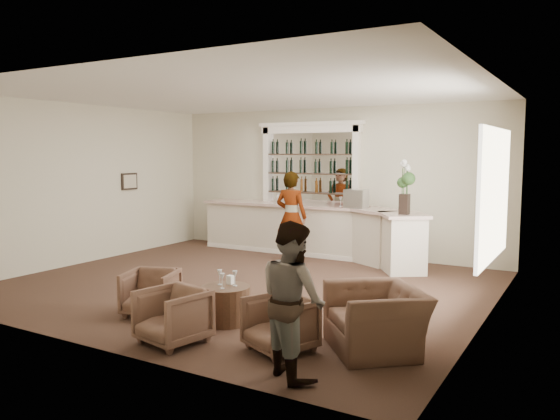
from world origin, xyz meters
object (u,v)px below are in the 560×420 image
object	(u,v)px
sommelier	(291,217)
guest	(293,299)
armchair_center	(173,316)
flower_vase	(405,184)
cocktail_table	(226,304)
armchair_far	(376,319)
armchair_left	(151,292)
espresso_machine	(356,199)
bar_counter	(314,230)
armchair_right	(280,324)

from	to	relation	value
sommelier	guest	bearing A→B (deg)	116.93
sommelier	armchair_center	xyz separation A→B (m)	(1.21, -5.12, -0.62)
armchair_center	flower_vase	size ratio (longest dim) A/B	0.72
cocktail_table	guest	xyz separation A→B (m)	(1.64, -1.08, 0.56)
flower_vase	armchair_center	bearing A→B (deg)	-103.23
sommelier	flower_vase	distance (m)	2.54
sommelier	armchair_far	size ratio (longest dim) A/B	1.68
cocktail_table	sommelier	distance (m)	4.39
flower_vase	armchair_far	bearing A→B (deg)	-76.59
sommelier	armchair_far	bearing A→B (deg)	127.46
cocktail_table	armchair_left	world-z (taller)	armchair_left
espresso_machine	flower_vase	world-z (taller)	flower_vase
guest	armchair_left	size ratio (longest dim) A/B	2.28
armchair_far	espresso_machine	bearing A→B (deg)	164.47
bar_counter	armchair_center	xyz separation A→B (m)	(1.06, -5.90, -0.24)
armchair_center	espresso_machine	world-z (taller)	espresso_machine
guest	armchair_center	bearing A→B (deg)	29.13
guest	armchair_left	xyz separation A→B (m)	(-2.78, 0.85, -0.48)
cocktail_table	armchair_far	bearing A→B (deg)	0.93
cocktail_table	guest	bearing A→B (deg)	-33.52
cocktail_table	armchair_right	xyz separation A→B (m)	(1.18, -0.56, 0.07)
espresso_machine	flower_vase	size ratio (longest dim) A/B	0.43
armchair_far	espresso_machine	size ratio (longest dim) A/B	2.57
guest	armchair_far	bearing A→B (deg)	-81.25
bar_counter	armchair_left	distance (m)	5.15
sommelier	armchair_right	world-z (taller)	sommelier
flower_vase	sommelier	bearing A→B (deg)	-179.07
guest	armchair_far	xyz separation A→B (m)	(0.49, 1.12, -0.44)
armchair_far	cocktail_table	bearing A→B (deg)	-129.54
armchair_center	armchair_far	xyz separation A→B (m)	(2.20, 1.02, 0.03)
guest	armchair_center	xyz separation A→B (m)	(-1.71, 0.10, -0.47)
guest	armchair_center	world-z (taller)	guest
espresso_machine	armchair_left	bearing A→B (deg)	-100.29
bar_counter	espresso_machine	xyz separation A→B (m)	(1.02, -0.07, 0.76)
armchair_left	flower_vase	size ratio (longest dim) A/B	0.69
armchair_right	armchair_far	distance (m)	1.12
armchair_left	flower_vase	bearing A→B (deg)	43.62
sommelier	espresso_machine	world-z (taller)	sommelier
guest	espresso_machine	xyz separation A→B (m)	(-1.74, 5.92, 0.53)
cocktail_table	flower_vase	world-z (taller)	flower_vase
armchair_far	bar_counter	bearing A→B (deg)	173.29
bar_counter	cocktail_table	bearing A→B (deg)	-77.04
armchair_right	sommelier	bearing A→B (deg)	141.95
armchair_left	armchair_far	distance (m)	3.28
armchair_center	armchair_right	world-z (taller)	armchair_center
armchair_center	espresso_machine	bearing A→B (deg)	101.95
cocktail_table	sommelier	size ratio (longest dim) A/B	0.35
sommelier	armchair_left	world-z (taller)	sommelier
sommelier	armchair_far	xyz separation A→B (m)	(3.41, -4.10, -0.59)
armchair_right	flower_vase	distance (m)	4.93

